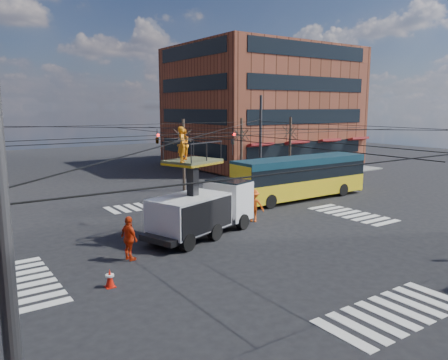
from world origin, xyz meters
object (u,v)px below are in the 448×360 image
at_px(city_bus, 301,177).
at_px(flagger, 254,206).
at_px(worker_ground, 129,238).
at_px(utility_truck, 203,199).
at_px(traffic_cone, 110,278).

xyz_separation_m(city_bus, flagger, (-7.19, -3.31, -0.72)).
relative_size(worker_ground, flagger, 1.03).
relative_size(utility_truck, worker_ground, 3.56).
bearing_deg(worker_ground, utility_truck, -82.46).
height_order(city_bus, traffic_cone, city_bus).
relative_size(utility_truck, city_bus, 0.63).
distance_m(traffic_cone, worker_ground, 3.12).
height_order(utility_truck, worker_ground, utility_truck).
xyz_separation_m(city_bus, worker_ground, (-16.16, -5.50, -0.69)).
distance_m(traffic_cone, flagger, 11.77).
distance_m(city_bus, worker_ground, 17.08).
relative_size(city_bus, flagger, 5.80).
distance_m(worker_ground, flagger, 9.23).
bearing_deg(utility_truck, worker_ground, 178.71).
distance_m(utility_truck, city_bus, 11.92).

